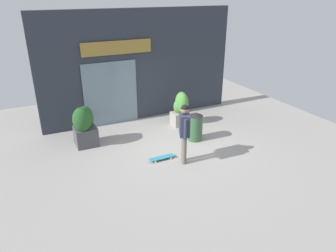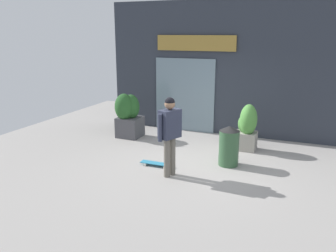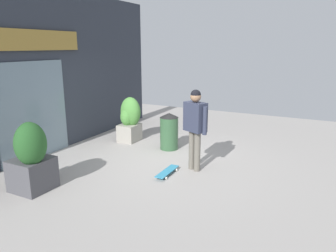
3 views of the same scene
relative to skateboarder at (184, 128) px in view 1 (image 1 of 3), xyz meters
name	(u,v)px [view 1 (image 1 of 3)]	position (x,y,z in m)	size (l,w,h in m)	color
ground_plane	(177,148)	(0.20, 0.80, -1.04)	(12.00, 12.00, 0.00)	#9E9993
building_facade	(139,67)	(0.15, 3.67, 0.87)	(7.08, 0.31, 3.86)	#2D333D
skateboarder	(184,128)	(0.00, 0.00, 0.00)	(0.42, 0.58, 1.69)	#666056
skateboard	(162,158)	(-0.49, 0.39, -0.98)	(0.75, 0.23, 0.08)	teal
planter_box_left	(84,125)	(-2.20, 2.21, -0.37)	(0.69, 0.73, 1.28)	#47474C
planter_box_right	(181,109)	(1.16, 2.37, -0.44)	(0.56, 0.57, 1.20)	gray
trash_bin	(195,126)	(1.00, 1.09, -0.57)	(0.46, 0.46, 0.93)	#335938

